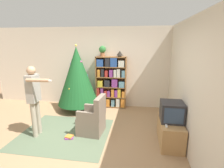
# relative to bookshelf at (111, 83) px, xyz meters

# --- Properties ---
(ground_plane) EXTENTS (14.00, 14.00, 0.00)m
(ground_plane) POSITION_rel_bookshelf_xyz_m (-0.22, -2.08, -0.84)
(ground_plane) COLOR #9E7A56
(wall_back) EXTENTS (8.00, 0.10, 2.60)m
(wall_back) POSITION_rel_bookshelf_xyz_m (-0.22, 0.21, 0.46)
(wall_back) COLOR beige
(wall_back) RESTS_ON ground_plane
(wall_right) EXTENTS (0.10, 8.00, 2.60)m
(wall_right) POSITION_rel_bookshelf_xyz_m (1.89, -2.08, 0.46)
(wall_right) COLOR beige
(wall_right) RESTS_ON ground_plane
(area_rug) EXTENTS (2.07, 1.82, 0.01)m
(area_rug) POSITION_rel_bookshelf_xyz_m (-0.80, -1.91, -0.83)
(area_rug) COLOR #56664C
(area_rug) RESTS_ON ground_plane
(bookshelf) EXTENTS (0.98, 0.26, 1.68)m
(bookshelf) POSITION_rel_bookshelf_xyz_m (0.00, 0.00, 0.00)
(bookshelf) COLOR brown
(bookshelf) RESTS_ON ground_plane
(tv_stand) EXTENTS (0.45, 0.94, 0.51)m
(tv_stand) POSITION_rel_bookshelf_xyz_m (1.59, -1.92, -0.58)
(tv_stand) COLOR tan
(tv_stand) RESTS_ON ground_plane
(television) EXTENTS (0.45, 0.47, 0.41)m
(television) POSITION_rel_bookshelf_xyz_m (1.59, -1.92, -0.12)
(television) COLOR #28282D
(television) RESTS_ON tv_stand
(game_remote) EXTENTS (0.04, 0.12, 0.02)m
(game_remote) POSITION_rel_bookshelf_xyz_m (1.46, -2.20, -0.31)
(game_remote) COLOR white
(game_remote) RESTS_ON tv_stand
(christmas_tree) EXTENTS (1.26, 1.26, 2.06)m
(christmas_tree) POSITION_rel_bookshelf_xyz_m (-0.99, -0.40, 0.27)
(christmas_tree) COLOR #4C3323
(christmas_tree) RESTS_ON ground_plane
(armchair) EXTENTS (0.62, 0.61, 0.92)m
(armchair) POSITION_rel_bookshelf_xyz_m (-0.15, -1.77, -0.51)
(armchair) COLOR #7A6B5B
(armchair) RESTS_ON ground_plane
(standing_person) EXTENTS (0.64, 0.47, 1.62)m
(standing_person) POSITION_rel_bookshelf_xyz_m (-1.40, -2.06, 0.12)
(standing_person) COLOR #9E937F
(standing_person) RESTS_ON ground_plane
(potted_plant) EXTENTS (0.22, 0.22, 0.33)m
(potted_plant) POSITION_rel_bookshelf_xyz_m (-0.28, 0.01, 1.03)
(potted_plant) COLOR #935B38
(potted_plant) RESTS_ON bookshelf
(table_lamp) EXTENTS (0.20, 0.20, 0.18)m
(table_lamp) POSITION_rel_bookshelf_xyz_m (0.27, 0.01, 0.94)
(table_lamp) COLOR #473828
(table_lamp) RESTS_ON bookshelf
(book_pile_near_tree) EXTENTS (0.23, 0.18, 0.11)m
(book_pile_near_tree) POSITION_rel_bookshelf_xyz_m (-0.61, -0.66, -0.78)
(book_pile_near_tree) COLOR #2D7A42
(book_pile_near_tree) RESTS_ON ground_plane
(book_pile_by_chair) EXTENTS (0.22, 0.19, 0.06)m
(book_pile_by_chair) POSITION_rel_bookshelf_xyz_m (-0.62, -2.10, -0.81)
(book_pile_by_chair) COLOR #843889
(book_pile_by_chair) RESTS_ON ground_plane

